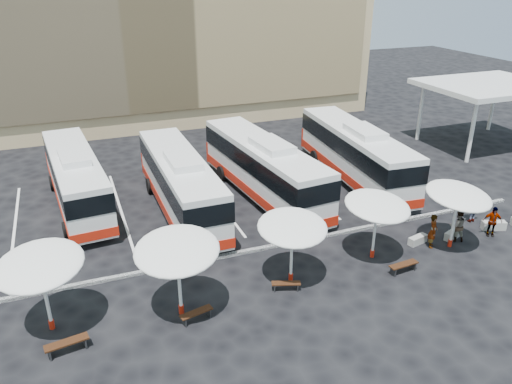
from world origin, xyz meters
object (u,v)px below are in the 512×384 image
object	(u,v)px
passenger_1	(458,226)
bus_1	(180,182)
bus_2	(263,167)
sunshade_3	(377,206)
conc_bench_2	(494,225)
passenger_0	(433,231)
conc_bench_1	(453,234)
wood_bench_0	(67,344)
sunshade_0	(39,265)
conc_bench_0	(418,240)
passenger_3	(473,207)
sunshade_4	(458,196)
passenger_2	(492,221)
sunshade_2	(292,227)
bus_0	(76,178)
bus_3	(355,152)
wood_bench_2	(286,284)
sunshade_1	(177,251)
wood_bench_1	(196,314)
wood_bench_3	(403,266)

from	to	relation	value
passenger_1	bus_1	bearing A→B (deg)	-16.96
bus_2	sunshade_3	size ratio (longest dim) A/B	3.19
conc_bench_2	passenger_0	bearing A→B (deg)	-176.31
conc_bench_1	passenger_0	xyz separation A→B (m)	(-1.72, -0.32, 0.72)
bus_1	wood_bench_0	size ratio (longest dim) A/B	7.31
bus_1	sunshade_0	world-z (taller)	bus_1
conc_bench_0	passenger_3	xyz separation A→B (m)	(4.58, 1.01, 0.72)
sunshade_4	conc_bench_0	bearing A→B (deg)	148.22
passenger_1	passenger_2	bearing A→B (deg)	-169.10
sunshade_2	conc_bench_0	xyz separation A→B (m)	(7.89, 0.71, -2.65)
bus_0	conc_bench_0	xyz separation A→B (m)	(16.77, -11.53, -1.72)
bus_0	conc_bench_1	world-z (taller)	bus_0
bus_1	bus_3	distance (m)	12.46
bus_1	wood_bench_0	world-z (taller)	bus_1
sunshade_0	wood_bench_2	size ratio (longest dim) A/B	3.30
sunshade_1	passenger_2	xyz separation A→B (m)	(17.67, 0.53, -2.26)
wood_bench_0	conc_bench_0	xyz separation A→B (m)	(18.01, 2.02, -0.17)
bus_1	sunshade_3	size ratio (longest dim) A/B	3.03
sunshade_4	sunshade_1	bearing A→B (deg)	-178.52
conc_bench_0	passenger_2	world-z (taller)	passenger_2
bus_0	conc_bench_0	bearing A→B (deg)	-39.28
sunshade_3	passenger_3	xyz separation A→B (m)	(7.65, 1.29, -1.97)
sunshade_0	conc_bench_1	distance (m)	20.93
sunshade_4	passenger_1	world-z (taller)	sunshade_4
wood_bench_2	conc_bench_1	xyz separation A→B (m)	(10.61, 1.13, -0.09)
sunshade_2	bus_0	bearing A→B (deg)	125.95
sunshade_1	wood_bench_2	distance (m)	5.66
passenger_0	conc_bench_2	bearing A→B (deg)	-49.07
sunshade_2	wood_bench_1	distance (m)	5.71
bus_1	sunshade_1	world-z (taller)	bus_1
sunshade_1	passenger_2	bearing A→B (deg)	1.73
sunshade_1	conc_bench_1	xyz separation A→B (m)	(15.51, 1.03, -2.91)
sunshade_4	wood_bench_1	xyz separation A→B (m)	(-14.28, -1.09, -2.64)
wood_bench_1	conc_bench_0	world-z (taller)	wood_bench_1
conc_bench_2	passenger_3	world-z (taller)	passenger_3
bus_0	sunshade_1	bearing A→B (deg)	-79.77
passenger_1	conc_bench_2	bearing A→B (deg)	-158.11
conc_bench_1	passenger_0	world-z (taller)	passenger_0
sunshade_1	conc_bench_0	world-z (taller)	sunshade_1
sunshade_3	sunshade_0	bearing A→B (deg)	-179.95
bus_0	passenger_3	xyz separation A→B (m)	(21.35, -10.52, -1.00)
conc_bench_0	wood_bench_3	bearing A→B (deg)	-140.06
passenger_1	conc_bench_0	bearing A→B (deg)	4.11
bus_0	bus_1	distance (m)	6.59
bus_2	conc_bench_1	xyz separation A→B (m)	(7.69, -8.91, -1.86)
sunshade_0	conc_bench_0	xyz separation A→B (m)	(18.57, 0.30, -2.84)
bus_1	sunshade_0	size ratio (longest dim) A/B	2.72
wood_bench_3	wood_bench_0	bearing A→B (deg)	179.85
sunshade_2	wood_bench_3	bearing A→B (deg)	-13.90
bus_3	wood_bench_0	bearing A→B (deg)	-146.16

